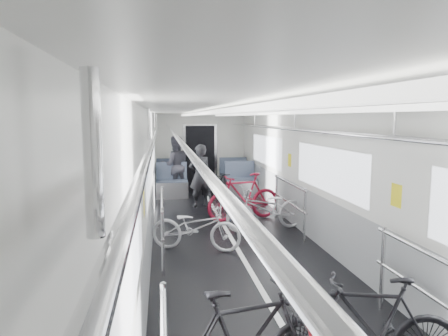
# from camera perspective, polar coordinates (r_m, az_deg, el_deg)

# --- Properties ---
(car_shell) EXTENTS (3.02, 14.01, 2.41)m
(car_shell) POSITION_cam_1_polar(r_m,az_deg,el_deg) (8.23, 0.04, -0.75)
(car_shell) COLOR black
(car_shell) RESTS_ON ground
(bike_left_far) EXTENTS (1.66, 1.04, 0.82)m
(bike_left_far) POSITION_cam_1_polar(r_m,az_deg,el_deg) (6.91, -4.05, -8.39)
(bike_left_far) COLOR #BABABF
(bike_left_far) RESTS_ON floor
(bike_right_near) EXTENTS (1.57, 0.80, 0.91)m
(bike_right_near) POSITION_cam_1_polar(r_m,az_deg,el_deg) (3.98, 20.40, -20.38)
(bike_right_near) COLOR black
(bike_right_near) RESTS_ON floor
(bike_right_mid) EXTENTS (1.80, 0.90, 0.90)m
(bike_right_mid) POSITION_cam_1_polar(r_m,az_deg,el_deg) (8.12, 6.10, -5.74)
(bike_right_mid) COLOR #ACABB0
(bike_right_mid) RESTS_ON floor
(bike_right_far) EXTENTS (1.81, 0.90, 1.05)m
(bike_right_far) POSITION_cam_1_polar(r_m,az_deg,el_deg) (8.88, 2.87, -4.13)
(bike_right_far) COLOR maroon
(bike_right_far) RESTS_ON floor
(bike_aisle) EXTENTS (0.66, 1.76, 0.91)m
(bike_aisle) POSITION_cam_1_polar(r_m,az_deg,el_deg) (10.16, -1.35, -3.05)
(bike_aisle) COLOR black
(bike_aisle) RESTS_ON floor
(person_standing) EXTENTS (0.67, 0.55, 1.60)m
(person_standing) POSITION_cam_1_polar(r_m,az_deg,el_deg) (10.17, -3.47, -1.10)
(person_standing) COLOR black
(person_standing) RESTS_ON floor
(person_seated) EXTENTS (0.93, 0.76, 1.75)m
(person_seated) POSITION_cam_1_polar(r_m,az_deg,el_deg) (11.74, -6.98, 0.35)
(person_seated) COLOR #302F38
(person_seated) RESTS_ON floor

